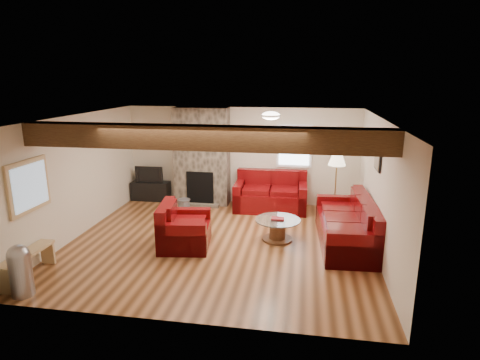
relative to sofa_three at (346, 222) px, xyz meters
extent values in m
plane|color=#593217|center=(-2.48, -0.34, -0.46)|extent=(8.00, 8.00, 0.00)
plane|color=silver|center=(-2.48, -0.34, 2.04)|extent=(8.00, 8.00, 0.00)
plane|color=beige|center=(-2.48, 2.41, 0.79)|extent=(8.00, 0.00, 8.00)
plane|color=beige|center=(-2.48, -3.09, 0.79)|extent=(8.00, 0.00, 8.00)
plane|color=beige|center=(-5.48, -0.34, 0.79)|extent=(0.00, 7.50, 7.50)
plane|color=beige|center=(0.52, -0.34, 0.79)|extent=(0.00, 7.50, 7.50)
cube|color=#311B0E|center=(-2.48, -1.59, 1.85)|extent=(6.00, 0.36, 0.38)
cube|color=#37332A|center=(-3.48, 2.16, 0.79)|extent=(1.40, 0.50, 2.50)
cube|color=black|center=(-3.48, 1.91, -0.01)|extent=(0.70, 0.06, 0.90)
cube|color=#37332A|center=(-3.48, 1.86, -0.42)|extent=(1.00, 0.25, 0.08)
cylinder|color=#462816|center=(-1.35, -0.04, -0.44)|extent=(0.61, 0.61, 0.04)
cylinder|color=#462816|center=(-1.35, -0.04, -0.26)|extent=(0.33, 0.33, 0.41)
cylinder|color=white|center=(-1.35, -0.04, -0.02)|extent=(0.92, 0.92, 0.02)
cube|color=maroon|center=(-1.35, -0.04, 0.00)|extent=(0.25, 0.18, 0.03)
cube|color=black|center=(-4.93, 2.19, -0.21)|extent=(1.01, 0.40, 0.50)
imported|color=black|center=(-4.93, 2.19, 0.26)|extent=(0.76, 0.10, 0.44)
cylinder|color=#B09449|center=(-0.13, 1.49, -0.44)|extent=(0.28, 0.28, 0.03)
cylinder|color=#B09449|center=(-0.13, 1.49, 0.24)|extent=(0.03, 0.03, 1.40)
cone|color=beige|center=(-0.13, 1.49, 0.96)|extent=(0.40, 0.40, 0.28)
camera|label=1|loc=(-0.86, -7.70, 2.78)|focal=30.00mm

